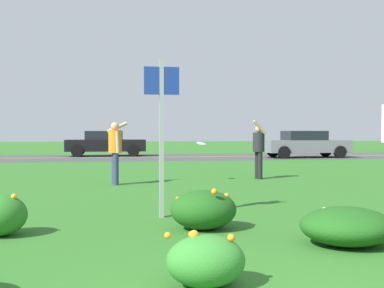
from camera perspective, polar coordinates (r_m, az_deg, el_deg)
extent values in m
plane|color=#2D6B23|center=(14.27, -2.86, -4.10)|extent=(120.00, 120.00, 0.00)
cube|color=#424244|center=(26.49, -5.69, -1.57)|extent=(120.00, 7.44, 0.01)
cube|color=yellow|center=(26.49, -5.69, -1.56)|extent=(120.00, 0.16, 0.00)
ellipsoid|color=#337F2D|center=(4.34, 1.64, -13.71)|extent=(0.70, 0.58, 0.46)
sphere|color=orange|center=(4.31, 0.24, -10.72)|extent=(0.08, 0.08, 0.08)
sphere|color=orange|center=(4.28, 4.67, -11.02)|extent=(0.07, 0.07, 0.07)
sphere|color=orange|center=(4.24, 2.39, -13.31)|extent=(0.05, 0.05, 0.05)
sphere|color=orange|center=(4.29, -2.90, -10.79)|extent=(0.06, 0.06, 0.06)
sphere|color=orange|center=(4.48, -0.01, -10.70)|extent=(0.07, 0.07, 0.07)
ellipsoid|color=#1E5619|center=(6.79, 1.37, -7.80)|extent=(0.93, 0.81, 0.55)
sphere|color=orange|center=(6.85, 0.47, -6.94)|extent=(0.06, 0.06, 0.06)
sphere|color=orange|center=(6.98, 2.53, -6.63)|extent=(0.06, 0.06, 0.06)
sphere|color=orange|center=(6.78, -1.66, -6.56)|extent=(0.07, 0.07, 0.07)
sphere|color=orange|center=(6.48, 2.67, -5.67)|extent=(0.08, 0.08, 0.08)
sphere|color=orange|center=(6.76, 4.14, -6.14)|extent=(0.08, 0.08, 0.08)
sphere|color=orange|center=(6.77, 2.41, -6.51)|extent=(0.08, 0.08, 0.08)
sphere|color=orange|center=(7.02, 2.92, -6.44)|extent=(0.06, 0.06, 0.06)
sphere|color=gold|center=(7.08, -21.50, -6.63)|extent=(0.06, 0.06, 0.06)
sphere|color=gold|center=(6.73, -20.38, -5.86)|extent=(0.07, 0.07, 0.07)
ellipsoid|color=#1E5619|center=(6.16, 17.91, -9.26)|extent=(1.13, 1.05, 0.46)
sphere|color=yellow|center=(6.48, 20.46, -7.63)|extent=(0.06, 0.06, 0.06)
sphere|color=yellow|center=(6.47, 18.75, -7.61)|extent=(0.08, 0.08, 0.08)
sphere|color=yellow|center=(6.24, 15.43, -7.51)|extent=(0.07, 0.07, 0.07)
cube|color=#93969B|center=(7.68, -3.64, 0.67)|extent=(0.07, 0.10, 2.53)
cube|color=navy|center=(7.69, -3.63, 7.51)|extent=(0.56, 0.03, 0.44)
cylinder|color=orange|center=(12.60, -9.12, 0.30)|extent=(0.34, 0.34, 0.59)
sphere|color=tan|center=(12.60, -9.13, 2.10)|extent=(0.21, 0.21, 0.21)
cylinder|color=navy|center=(12.72, -9.19, -2.90)|extent=(0.14, 0.14, 0.83)
cylinder|color=navy|center=(12.56, -9.02, -2.95)|extent=(0.14, 0.14, 0.83)
cylinder|color=tan|center=(12.82, -8.88, 1.96)|extent=(0.55, 0.21, 0.31)
cylinder|color=tan|center=(12.42, -8.83, 0.20)|extent=(0.13, 0.11, 0.56)
cylinder|color=#232328|center=(14.16, 7.92, 0.22)|extent=(0.34, 0.34, 0.56)
sphere|color=tan|center=(14.16, 7.93, 1.77)|extent=(0.21, 0.21, 0.21)
cylinder|color=black|center=(14.12, 8.09, -2.55)|extent=(0.14, 0.14, 0.80)
cylinder|color=black|center=(14.26, 7.74, -2.51)|extent=(0.14, 0.14, 0.80)
cylinder|color=tan|center=(13.95, 8.06, 1.96)|extent=(0.45, 0.19, 0.44)
cylinder|color=tan|center=(14.32, 7.46, 0.16)|extent=(0.13, 0.11, 0.53)
cylinder|color=white|center=(13.40, 1.11, 0.07)|extent=(0.27, 0.25, 0.12)
torus|color=white|center=(13.40, 1.11, 0.04)|extent=(0.27, 0.25, 0.12)
cube|color=black|center=(28.10, -10.19, -0.16)|extent=(4.50, 1.82, 0.66)
cube|color=black|center=(28.10, -10.40, 1.00)|extent=(2.10, 1.64, 0.52)
cylinder|color=black|center=(29.01, -7.09, -0.68)|extent=(0.66, 0.22, 0.66)
cylinder|color=black|center=(27.23, -6.96, -0.81)|extent=(0.66, 0.22, 0.66)
cylinder|color=black|center=(29.08, -13.20, -0.70)|extent=(0.66, 0.22, 0.66)
cylinder|color=black|center=(27.30, -13.48, -0.83)|extent=(0.66, 0.22, 0.66)
cube|color=slate|center=(26.75, 13.34, -0.25)|extent=(4.50, 1.82, 0.66)
cube|color=black|center=(26.71, 13.15, 0.97)|extent=(2.10, 1.64, 0.52)
cylinder|color=black|center=(28.20, 15.57, -0.77)|extent=(0.66, 0.22, 0.66)
cylinder|color=black|center=(26.59, 17.16, -0.91)|extent=(0.66, 0.22, 0.66)
cylinder|color=black|center=(27.06, 9.58, -0.83)|extent=(0.66, 0.22, 0.66)
cylinder|color=black|center=(25.38, 10.86, -0.98)|extent=(0.66, 0.22, 0.66)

